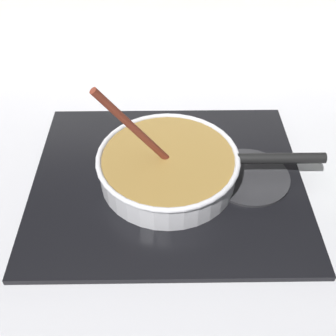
# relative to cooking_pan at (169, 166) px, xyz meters

# --- Properties ---
(ground) EXTENTS (2.40, 1.60, 0.04)m
(ground) POSITION_rel_cooking_pan_xyz_m (0.01, -0.09, -0.07)
(ground) COLOR #B7B7BC
(hob_plate) EXTENTS (0.56, 0.48, 0.01)m
(hob_plate) POSITION_rel_cooking_pan_xyz_m (-0.00, 0.00, -0.04)
(hob_plate) COLOR black
(hob_plate) RESTS_ON ground
(burner_ring) EXTENTS (0.17, 0.17, 0.01)m
(burner_ring) POSITION_rel_cooking_pan_xyz_m (-0.00, 0.00, -0.03)
(burner_ring) COLOR #592D0C
(burner_ring) RESTS_ON hob_plate
(spare_burner) EXTENTS (0.17, 0.17, 0.01)m
(spare_burner) POSITION_rel_cooking_pan_xyz_m (0.17, 0.00, -0.03)
(spare_burner) COLOR #262628
(spare_burner) RESTS_ON hob_plate
(cooking_pan) EXTENTS (0.46, 0.29, 0.25)m
(cooking_pan) POSITION_rel_cooking_pan_xyz_m (0.00, 0.00, 0.00)
(cooking_pan) COLOR silver
(cooking_pan) RESTS_ON hob_plate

